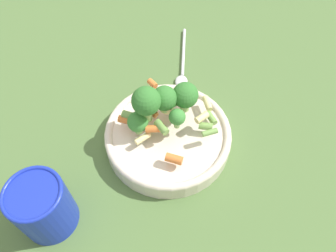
# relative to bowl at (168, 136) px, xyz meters

# --- Properties ---
(ground_plane) EXTENTS (3.00, 3.00, 0.00)m
(ground_plane) POSITION_rel_bowl_xyz_m (0.00, 0.00, -0.02)
(ground_plane) COLOR #4C6B38
(bowl) EXTENTS (0.22, 0.22, 0.04)m
(bowl) POSITION_rel_bowl_xyz_m (0.00, 0.00, 0.00)
(bowl) COLOR beige
(bowl) RESTS_ON ground_plane
(pasta_salad) EXTENTS (0.17, 0.16, 0.10)m
(pasta_salad) POSITION_rel_bowl_xyz_m (0.01, -0.01, 0.07)
(pasta_salad) COLOR #8CB766
(pasta_salad) RESTS_ON bowl
(cup) EXTENTS (0.08, 0.08, 0.10)m
(cup) POSITION_rel_bowl_xyz_m (0.16, 0.17, 0.03)
(cup) COLOR #192DAD
(cup) RESTS_ON ground_plane
(spoon) EXTENTS (0.03, 0.19, 0.01)m
(spoon) POSITION_rel_bowl_xyz_m (-0.00, -0.19, -0.02)
(spoon) COLOR silver
(spoon) RESTS_ON ground_plane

